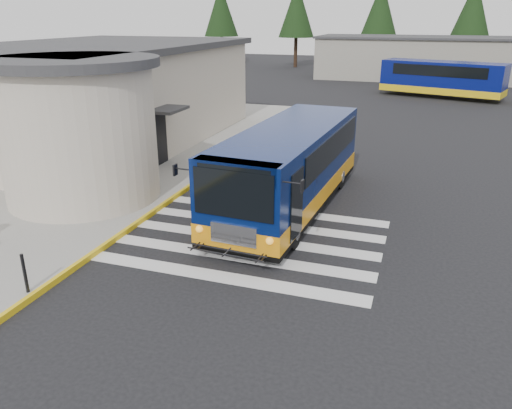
% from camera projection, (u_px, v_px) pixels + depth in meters
% --- Properties ---
extents(ground, '(140.00, 140.00, 0.00)m').
position_uv_depth(ground, '(269.00, 230.00, 15.42)').
color(ground, black).
rests_on(ground, ground).
extents(sidewalk, '(10.00, 34.00, 0.15)m').
position_uv_depth(sidewalk, '(98.00, 167.00, 21.62)').
color(sidewalk, gray).
rests_on(sidewalk, ground).
extents(curb_strip, '(0.12, 34.00, 0.16)m').
position_uv_depth(curb_strip, '(203.00, 178.00, 20.14)').
color(curb_strip, yellow).
rests_on(curb_strip, ground).
extents(station_building, '(12.70, 18.70, 4.80)m').
position_uv_depth(station_building, '(96.00, 97.00, 23.85)').
color(station_building, '#BBB09E').
rests_on(station_building, ground).
extents(crosswalk, '(8.00, 5.35, 0.01)m').
position_uv_depth(crosswalk, '(245.00, 238.00, 14.86)').
color(crosswalk, silver).
rests_on(crosswalk, ground).
extents(depot_building, '(26.40, 8.40, 4.20)m').
position_uv_depth(depot_building, '(450.00, 59.00, 50.07)').
color(depot_building, gray).
rests_on(depot_building, ground).
extents(tree_line, '(58.40, 4.40, 10.00)m').
position_uv_depth(tree_line, '(456.00, 9.00, 55.41)').
color(tree_line, black).
rests_on(tree_line, ground).
extents(transit_bus, '(3.63, 9.99, 2.78)m').
position_uv_depth(transit_bus, '(289.00, 171.00, 16.78)').
color(transit_bus, '#061750').
rests_on(transit_bus, ground).
extents(bollard, '(0.08, 0.08, 0.98)m').
position_uv_depth(bollard, '(25.00, 273.00, 11.53)').
color(bollard, black).
rests_on(bollard, sidewalk).
extents(far_bus_a, '(9.70, 5.24, 2.41)m').
position_uv_depth(far_bus_a, '(442.00, 77.00, 39.57)').
color(far_bus_a, '#08105E').
rests_on(far_bus_a, ground).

